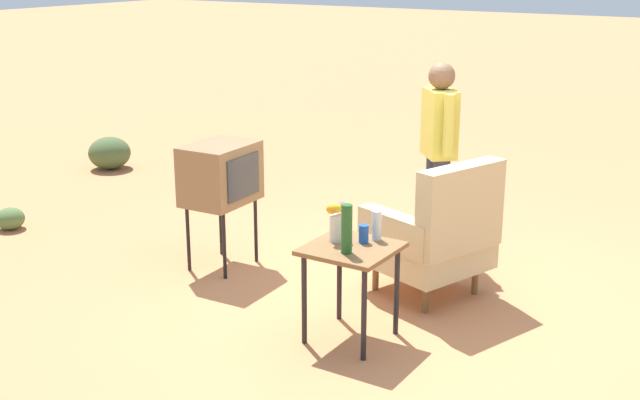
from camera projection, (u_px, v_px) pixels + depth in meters
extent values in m
plane|color=#C17A4C|center=(406.00, 298.00, 6.21)|extent=(60.00, 60.00, 0.00)
cylinder|color=brown|center=(425.00, 261.00, 6.66)|extent=(0.05, 0.05, 0.22)
cylinder|color=brown|center=(376.00, 276.00, 6.34)|extent=(0.05, 0.05, 0.22)
cylinder|color=brown|center=(475.00, 280.00, 6.26)|extent=(0.05, 0.05, 0.22)
cylinder|color=brown|center=(425.00, 298.00, 5.94)|extent=(0.05, 0.05, 0.22)
cube|color=#CCB784|center=(426.00, 252.00, 6.24)|extent=(0.97, 0.97, 0.20)
cube|color=#CCB784|center=(461.00, 209.00, 5.88)|extent=(0.77, 0.40, 0.64)
cube|color=#CCB784|center=(456.00, 215.00, 6.37)|extent=(0.36, 0.69, 0.26)
cube|color=#CCB784|center=(396.00, 232.00, 5.98)|extent=(0.36, 0.69, 0.26)
cylinder|color=black|center=(339.00, 277.00, 5.78)|extent=(0.04, 0.04, 0.62)
cylinder|color=black|center=(304.00, 299.00, 5.42)|extent=(0.04, 0.04, 0.62)
cylinder|color=black|center=(397.00, 291.00, 5.55)|extent=(0.04, 0.04, 0.62)
cylinder|color=black|center=(364.00, 315.00, 5.19)|extent=(0.04, 0.04, 0.62)
cube|color=brown|center=(351.00, 249.00, 5.39)|extent=(0.56, 0.56, 0.03)
cylinder|color=black|center=(224.00, 246.00, 6.51)|extent=(0.03, 0.03, 0.55)
cylinder|color=black|center=(256.00, 230.00, 6.88)|extent=(0.03, 0.03, 0.55)
cylinder|color=black|center=(188.00, 238.00, 6.68)|extent=(0.03, 0.03, 0.55)
cylinder|color=black|center=(221.00, 223.00, 7.05)|extent=(0.03, 0.03, 0.55)
cube|color=olive|center=(220.00, 173.00, 6.63)|extent=(0.62, 0.46, 0.48)
cube|color=#383D3F|center=(243.00, 177.00, 6.53)|extent=(0.42, 0.03, 0.34)
cylinder|color=#2D3347|center=(433.00, 202.00, 7.11)|extent=(0.14, 0.14, 0.86)
cylinder|color=#2D3347|center=(440.00, 209.00, 6.92)|extent=(0.14, 0.14, 0.86)
cube|color=#D6C64C|center=(440.00, 123.00, 6.82)|extent=(0.42, 0.40, 0.56)
cylinder|color=#D6C64C|center=(431.00, 114.00, 7.03)|extent=(0.09, 0.09, 0.50)
cylinder|color=#D6C64C|center=(449.00, 126.00, 6.58)|extent=(0.09, 0.09, 0.50)
sphere|color=brown|center=(442.00, 76.00, 6.70)|extent=(0.22, 0.22, 0.22)
cylinder|color=#1E5623|center=(347.00, 229.00, 5.23)|extent=(0.07, 0.07, 0.32)
cylinder|color=silver|center=(377.00, 225.00, 5.48)|extent=(0.06, 0.06, 0.20)
cylinder|color=blue|center=(364.00, 234.00, 5.44)|extent=(0.07, 0.07, 0.12)
cylinder|color=silver|center=(336.00, 228.00, 5.46)|extent=(0.09, 0.09, 0.18)
sphere|color=yellow|center=(336.00, 208.00, 5.42)|extent=(0.07, 0.07, 0.07)
sphere|color=#E04C66|center=(341.00, 207.00, 5.45)|extent=(0.07, 0.07, 0.07)
sphere|color=orange|center=(332.00, 209.00, 5.40)|extent=(0.07, 0.07, 0.07)
ellipsoid|color=#475B33|center=(110.00, 153.00, 9.89)|extent=(0.50, 0.50, 0.38)
ellipsoid|color=#516B38|center=(10.00, 219.00, 7.73)|extent=(0.27, 0.27, 0.21)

